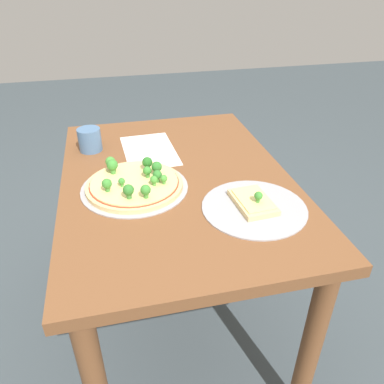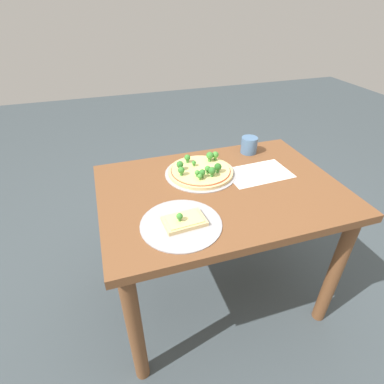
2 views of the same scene
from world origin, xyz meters
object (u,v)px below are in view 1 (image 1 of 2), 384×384
pizza_tray_slice (254,205)px  drinking_cup (90,140)px  dining_table (177,204)px  pizza_tray_whole (135,183)px

pizza_tray_slice → drinking_cup: 0.67m
dining_table → drinking_cup: size_ratio=12.34×
pizza_tray_slice → dining_table: bearing=38.8°
dining_table → drinking_cup: bearing=45.5°
dining_table → pizza_tray_slice: pizza_tray_slice is taller
pizza_tray_slice → drinking_cup: size_ratio=3.57×
dining_table → drinking_cup: 0.41m
dining_table → pizza_tray_whole: size_ratio=3.14×
dining_table → drinking_cup: (0.26, 0.27, 0.15)m
drinking_cup → dining_table: bearing=-134.5°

